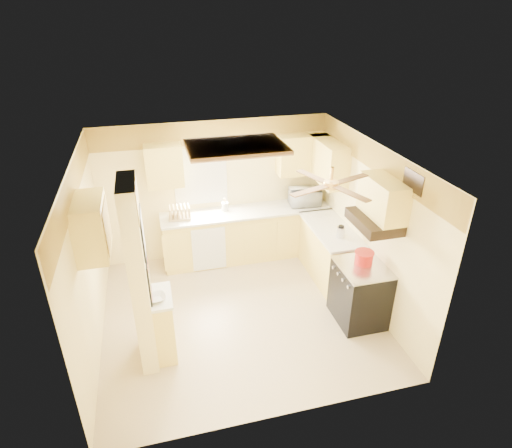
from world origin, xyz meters
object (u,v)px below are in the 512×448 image
object	(u,v)px
dutch_oven	(364,257)
bowl	(157,298)
kettle	(341,232)
stove	(360,293)
microwave	(305,197)

from	to	relation	value
dutch_oven	bowl	bearing A→B (deg)	-176.69
bowl	dutch_oven	world-z (taller)	dutch_oven
kettle	stove	bearing A→B (deg)	-91.91
stove	kettle	distance (m)	1.01
bowl	kettle	size ratio (longest dim) A/B	1.16
stove	microwave	size ratio (longest dim) A/B	1.68
stove	kettle	size ratio (longest dim) A/B	4.58
microwave	kettle	world-z (taller)	microwave
dutch_oven	kettle	world-z (taller)	kettle
bowl	dutch_oven	size ratio (longest dim) A/B	0.84
dutch_oven	kettle	distance (m)	0.75
stove	dutch_oven	world-z (taller)	dutch_oven
microwave	kettle	distance (m)	1.31
stove	bowl	xyz separation A→B (m)	(-2.84, -0.08, 0.51)
stove	kettle	bearing A→B (deg)	88.09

